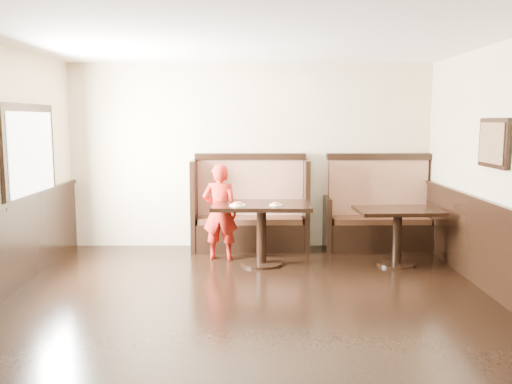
{
  "coord_description": "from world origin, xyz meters",
  "views": [
    {
      "loc": [
        0.05,
        -4.79,
        1.96
      ],
      "look_at": [
        0.08,
        2.35,
        1.0
      ],
      "focal_mm": 38.0,
      "sensor_mm": 36.0,
      "label": 1
    }
  ],
  "objects_px": {
    "booth_neighbor": "(379,218)",
    "child": "(220,212)",
    "table_main": "(262,218)",
    "table_neighbor": "(398,223)",
    "booth_main": "(250,215)"
  },
  "relations": [
    {
      "from": "booth_main",
      "to": "booth_neighbor",
      "type": "distance_m",
      "value": 1.95
    },
    {
      "from": "booth_main",
      "to": "booth_neighbor",
      "type": "xyz_separation_m",
      "value": [
        1.95,
        -0.0,
        -0.05
      ]
    },
    {
      "from": "booth_neighbor",
      "to": "child",
      "type": "xyz_separation_m",
      "value": [
        -2.37,
        -0.61,
        0.2
      ]
    },
    {
      "from": "table_main",
      "to": "booth_main",
      "type": "bearing_deg",
      "value": 101.11
    },
    {
      "from": "booth_neighbor",
      "to": "child",
      "type": "distance_m",
      "value": 2.45
    },
    {
      "from": "child",
      "to": "table_neighbor",
      "type": "bearing_deg",
      "value": 179.19
    },
    {
      "from": "table_neighbor",
      "to": "child",
      "type": "bearing_deg",
      "value": 169.47
    },
    {
      "from": "child",
      "to": "booth_main",
      "type": "bearing_deg",
      "value": -117.54
    },
    {
      "from": "table_main",
      "to": "child",
      "type": "relative_size",
      "value": 0.99
    },
    {
      "from": "booth_main",
      "to": "table_main",
      "type": "height_order",
      "value": "booth_main"
    },
    {
      "from": "booth_neighbor",
      "to": "child",
      "type": "height_order",
      "value": "booth_neighbor"
    },
    {
      "from": "booth_main",
      "to": "child",
      "type": "relative_size",
      "value": 1.29
    },
    {
      "from": "booth_neighbor",
      "to": "table_neighbor",
      "type": "distance_m",
      "value": 0.93
    },
    {
      "from": "booth_main",
      "to": "table_neighbor",
      "type": "distance_m",
      "value": 2.2
    },
    {
      "from": "booth_neighbor",
      "to": "child",
      "type": "relative_size",
      "value": 1.22
    }
  ]
}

